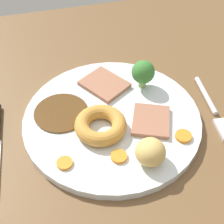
{
  "coord_description": "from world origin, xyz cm",
  "views": [
    {
      "loc": [
        8.35,
        34.9,
        44.0
      ],
      "look_at": [
        -1.2,
        -0.83,
        6.0
      ],
      "focal_mm": 51.7,
      "sensor_mm": 36.0,
      "label": 1
    }
  ],
  "objects_px": {
    "meat_slice_under": "(104,84)",
    "yorkshire_pudding": "(101,125)",
    "meat_slice_main": "(151,121)",
    "carrot_coin_back": "(183,136)",
    "carrot_coin_side": "(65,163)",
    "fork": "(213,108)",
    "broccoli_floret": "(143,72)",
    "roast_potato_left": "(150,152)",
    "carrot_coin_front": "(120,156)",
    "dinner_plate": "(112,119)"
  },
  "relations": [
    {
      "from": "carrot_coin_back",
      "to": "broccoli_floret",
      "type": "height_order",
      "value": "broccoli_floret"
    },
    {
      "from": "meat_slice_main",
      "to": "roast_potato_left",
      "type": "distance_m",
      "value": 0.08
    },
    {
      "from": "dinner_plate",
      "to": "meat_slice_under",
      "type": "relative_size",
      "value": 3.85
    },
    {
      "from": "fork",
      "to": "dinner_plate",
      "type": "bearing_deg",
      "value": -90.15
    },
    {
      "from": "yorkshire_pudding",
      "to": "roast_potato_left",
      "type": "height_order",
      "value": "roast_potato_left"
    },
    {
      "from": "carrot_coin_front",
      "to": "broccoli_floret",
      "type": "distance_m",
      "value": 0.17
    },
    {
      "from": "meat_slice_main",
      "to": "fork",
      "type": "height_order",
      "value": "meat_slice_main"
    },
    {
      "from": "carrot_coin_front",
      "to": "broccoli_floret",
      "type": "bearing_deg",
      "value": -119.76
    },
    {
      "from": "roast_potato_left",
      "to": "carrot_coin_side",
      "type": "relative_size",
      "value": 1.88
    },
    {
      "from": "roast_potato_left",
      "to": "carrot_coin_front",
      "type": "xyz_separation_m",
      "value": [
        0.04,
        -0.02,
        -0.02
      ]
    },
    {
      "from": "carrot_coin_back",
      "to": "carrot_coin_side",
      "type": "distance_m",
      "value": 0.19
    },
    {
      "from": "meat_slice_main",
      "to": "meat_slice_under",
      "type": "distance_m",
      "value": 0.12
    },
    {
      "from": "meat_slice_under",
      "to": "roast_potato_left",
      "type": "xyz_separation_m",
      "value": [
        -0.02,
        0.18,
        0.02
      ]
    },
    {
      "from": "meat_slice_main",
      "to": "carrot_coin_back",
      "type": "bearing_deg",
      "value": 131.5
    },
    {
      "from": "carrot_coin_front",
      "to": "roast_potato_left",
      "type": "bearing_deg",
      "value": 157.29
    },
    {
      "from": "carrot_coin_front",
      "to": "broccoli_floret",
      "type": "xyz_separation_m",
      "value": [
        -0.08,
        -0.14,
        0.03
      ]
    },
    {
      "from": "meat_slice_under",
      "to": "carrot_coin_side",
      "type": "bearing_deg",
      "value": 57.38
    },
    {
      "from": "meat_slice_main",
      "to": "fork",
      "type": "distance_m",
      "value": 0.12
    },
    {
      "from": "fork",
      "to": "carrot_coin_side",
      "type": "bearing_deg",
      "value": -72.4
    },
    {
      "from": "meat_slice_under",
      "to": "carrot_coin_front",
      "type": "xyz_separation_m",
      "value": [
        0.02,
        0.16,
        -0.0
      ]
    },
    {
      "from": "dinner_plate",
      "to": "carrot_coin_side",
      "type": "distance_m",
      "value": 0.12
    },
    {
      "from": "carrot_coin_side",
      "to": "fork",
      "type": "distance_m",
      "value": 0.28
    },
    {
      "from": "dinner_plate",
      "to": "broccoli_floret",
      "type": "bearing_deg",
      "value": -140.59
    },
    {
      "from": "meat_slice_under",
      "to": "fork",
      "type": "xyz_separation_m",
      "value": [
        -0.17,
        0.1,
        -0.01
      ]
    },
    {
      "from": "yorkshire_pudding",
      "to": "roast_potato_left",
      "type": "xyz_separation_m",
      "value": [
        -0.06,
        0.08,
        0.01
      ]
    },
    {
      "from": "carrot_coin_back",
      "to": "dinner_plate",
      "type": "bearing_deg",
      "value": -37.24
    },
    {
      "from": "meat_slice_main",
      "to": "carrot_coin_front",
      "type": "xyz_separation_m",
      "value": [
        0.07,
        0.05,
        -0.0
      ]
    },
    {
      "from": "meat_slice_under",
      "to": "broccoli_floret",
      "type": "bearing_deg",
      "value": 165.22
    },
    {
      "from": "meat_slice_under",
      "to": "carrot_coin_side",
      "type": "relative_size",
      "value": 3.24
    },
    {
      "from": "meat_slice_under",
      "to": "yorkshire_pudding",
      "type": "height_order",
      "value": "yorkshire_pudding"
    },
    {
      "from": "carrot_coin_side",
      "to": "meat_slice_under",
      "type": "bearing_deg",
      "value": -122.62
    },
    {
      "from": "carrot_coin_side",
      "to": "broccoli_floret",
      "type": "distance_m",
      "value": 0.21
    },
    {
      "from": "carrot_coin_side",
      "to": "fork",
      "type": "xyz_separation_m",
      "value": [
        -0.27,
        -0.06,
        -0.01
      ]
    },
    {
      "from": "carrot_coin_side",
      "to": "carrot_coin_front",
      "type": "bearing_deg",
      "value": 173.57
    },
    {
      "from": "roast_potato_left",
      "to": "yorkshire_pudding",
      "type": "bearing_deg",
      "value": -54.07
    },
    {
      "from": "meat_slice_under",
      "to": "broccoli_floret",
      "type": "xyz_separation_m",
      "value": [
        -0.07,
        0.02,
        0.03
      ]
    },
    {
      "from": "carrot_coin_front",
      "to": "dinner_plate",
      "type": "bearing_deg",
      "value": -96.46
    },
    {
      "from": "roast_potato_left",
      "to": "carrot_coin_front",
      "type": "distance_m",
      "value": 0.05
    },
    {
      "from": "yorkshire_pudding",
      "to": "carrot_coin_back",
      "type": "distance_m",
      "value": 0.13
    },
    {
      "from": "meat_slice_under",
      "to": "fork",
      "type": "distance_m",
      "value": 0.2
    },
    {
      "from": "carrot_coin_side",
      "to": "fork",
      "type": "bearing_deg",
      "value": -168.05
    },
    {
      "from": "carrot_coin_front",
      "to": "yorkshire_pudding",
      "type": "bearing_deg",
      "value": -75.19
    },
    {
      "from": "meat_slice_main",
      "to": "roast_potato_left",
      "type": "xyz_separation_m",
      "value": [
        0.03,
        0.07,
        0.02
      ]
    },
    {
      "from": "dinner_plate",
      "to": "broccoli_floret",
      "type": "height_order",
      "value": "broccoli_floret"
    },
    {
      "from": "dinner_plate",
      "to": "fork",
      "type": "relative_size",
      "value": 1.93
    },
    {
      "from": "meat_slice_main",
      "to": "meat_slice_under",
      "type": "relative_size",
      "value": 0.89
    },
    {
      "from": "yorkshire_pudding",
      "to": "carrot_coin_front",
      "type": "height_order",
      "value": "yorkshire_pudding"
    },
    {
      "from": "roast_potato_left",
      "to": "dinner_plate",
      "type": "bearing_deg",
      "value": -73.48
    },
    {
      "from": "fork",
      "to": "meat_slice_main",
      "type": "bearing_deg",
      "value": -78.77
    },
    {
      "from": "broccoli_floret",
      "to": "meat_slice_main",
      "type": "bearing_deg",
      "value": 80.43
    }
  ]
}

